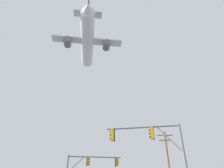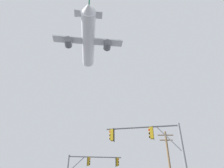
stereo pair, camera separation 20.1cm
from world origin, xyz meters
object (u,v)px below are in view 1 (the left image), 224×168
(signal_pole_far, at_px, (88,167))
(airplane, at_px, (88,41))
(signal_pole_near, at_px, (156,145))
(utility_pole, at_px, (169,164))

(signal_pole_far, distance_m, airplane, 37.90)
(signal_pole_near, relative_size, utility_pole, 0.68)
(utility_pole, relative_size, airplane, 0.38)
(signal_pole_far, bearing_deg, airplane, 103.67)
(signal_pole_far, bearing_deg, signal_pole_near, -55.15)
(signal_pole_near, height_order, utility_pole, utility_pole)
(utility_pole, bearing_deg, signal_pole_far, -161.69)
(signal_pole_far, height_order, airplane, airplane)
(airplane, bearing_deg, signal_pole_far, -76.33)
(utility_pole, bearing_deg, signal_pole_near, -108.79)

